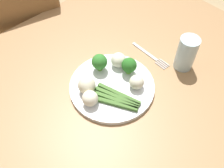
# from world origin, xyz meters

# --- Properties ---
(ground_plane) EXTENTS (6.00, 6.00, 0.02)m
(ground_plane) POSITION_xyz_m (0.00, 0.00, -0.01)
(ground_plane) COLOR tan
(dining_table) EXTENTS (1.12, 0.91, 0.75)m
(dining_table) POSITION_xyz_m (0.00, 0.00, 0.64)
(dining_table) COLOR #9E754C
(dining_table) RESTS_ON ground_plane
(chair) EXTENTS (0.49, 0.49, 0.87)m
(chair) POSITION_xyz_m (0.08, -0.59, 0.50)
(chair) COLOR olive
(chair) RESTS_ON ground_plane
(plate) EXTENTS (0.28, 0.28, 0.01)m
(plate) POSITION_xyz_m (0.06, 0.04, 0.76)
(plate) COLOR white
(plate) RESTS_ON dining_table
(asparagus_bundle) EXTENTS (0.10, 0.15, 0.01)m
(asparagus_bundle) POSITION_xyz_m (0.09, 0.09, 0.77)
(asparagus_bundle) COLOR #3D6626
(asparagus_bundle) RESTS_ON plate
(broccoli_front) EXTENTS (0.05, 0.05, 0.06)m
(broccoli_front) POSITION_xyz_m (-0.01, 0.04, 0.80)
(broccoli_front) COLOR #568E33
(broccoli_front) RESTS_ON plate
(broccoli_back) EXTENTS (0.05, 0.05, 0.06)m
(broccoli_back) POSITION_xyz_m (0.05, -0.04, 0.80)
(broccoli_back) COLOR #609E3D
(broccoli_back) RESTS_ON plate
(cauliflower_near_fork) EXTENTS (0.06, 0.06, 0.06)m
(cauliflower_near_fork) POSITION_xyz_m (0.14, -0.00, 0.80)
(cauliflower_near_fork) COLOR beige
(cauliflower_near_fork) RESTS_ON plate
(cauliflower_front_left) EXTENTS (0.05, 0.05, 0.05)m
(cauliflower_front_left) POSITION_xyz_m (0.16, 0.04, 0.79)
(cauliflower_front_left) COLOR white
(cauliflower_front_left) RESTS_ON plate
(cauliflower_left) EXTENTS (0.05, 0.05, 0.05)m
(cauliflower_left) POSITION_xyz_m (-0.01, -0.01, 0.79)
(cauliflower_left) COLOR white
(cauliflower_left) RESTS_ON plate
(cauliflower_mid) EXTENTS (0.05, 0.05, 0.05)m
(cauliflower_mid) POSITION_xyz_m (0.01, 0.09, 0.79)
(cauliflower_mid) COLOR silver
(cauliflower_mid) RESTS_ON plate
(fork) EXTENTS (0.03, 0.17, 0.00)m
(fork) POSITION_xyz_m (-0.14, 0.03, 0.75)
(fork) COLOR silver
(fork) RESTS_ON dining_table
(water_glass) EXTENTS (0.06, 0.06, 0.12)m
(water_glass) POSITION_xyz_m (-0.18, 0.13, 0.81)
(water_glass) COLOR silver
(water_glass) RESTS_ON dining_table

